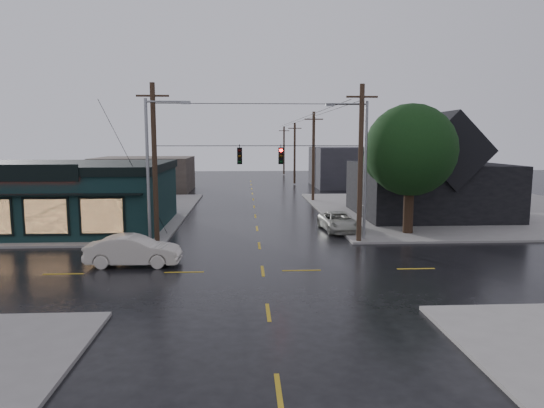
{
  "coord_description": "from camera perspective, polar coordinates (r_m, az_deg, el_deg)",
  "views": [
    {
      "loc": [
        -0.85,
        -24.13,
        6.68
      ],
      "look_at": [
        0.73,
        4.53,
        2.86
      ],
      "focal_mm": 32.0,
      "sensor_mm": 36.0,
      "label": 1
    }
  ],
  "objects": [
    {
      "name": "sedan_cream",
      "position": [
        26.96,
        -15.98,
        -5.29
      ],
      "size": [
        4.97,
        1.82,
        1.63
      ],
      "primitive_type": "imported",
      "rotation": [
        0.0,
        0.0,
        1.55
      ],
      "color": "beige",
      "rests_on": "ground"
    },
    {
      "name": "bg_building_east",
      "position": [
        71.26,
        10.56,
        4.33
      ],
      "size": [
        14.0,
        12.0,
        5.6
      ],
      "primitive_type": "cube",
      "color": "#28282D",
      "rests_on": "ground"
    },
    {
      "name": "sidewalk_ne",
      "position": [
        49.25,
        21.93,
        -0.68
      ],
      "size": [
        28.0,
        28.0,
        0.15
      ],
      "primitive_type": "cube",
      "color": "gray",
      "rests_on": "ground"
    },
    {
      "name": "pizza_shop",
      "position": [
        39.89,
        -23.91,
        0.99
      ],
      "size": [
        16.3,
        12.34,
        4.9
      ],
      "color": "black",
      "rests_on": "ground"
    },
    {
      "name": "utility_pole_ne",
      "position": [
        32.2,
        10.15,
        -4.52
      ],
      "size": [
        2.0,
        0.32,
        10.15
      ],
      "primitive_type": null,
      "color": "black",
      "rests_on": "ground"
    },
    {
      "name": "utility_pole_far_b",
      "position": [
        72.81,
        2.65,
        2.31
      ],
      "size": [
        2.0,
        0.32,
        9.15
      ],
      "primitive_type": null,
      "color": "black",
      "rests_on": "ground"
    },
    {
      "name": "suv_silver",
      "position": [
        35.96,
        7.88,
        -2.07
      ],
      "size": [
        2.71,
        5.19,
        1.39
      ],
      "primitive_type": "imported",
      "rotation": [
        0.0,
        0.0,
        0.08
      ],
      "color": "#A9A99C",
      "rests_on": "ground"
    },
    {
      "name": "utility_pole_far_c",
      "position": [
        92.66,
        1.41,
        3.44
      ],
      "size": [
        2.0,
        0.32,
        9.15
      ],
      "primitive_type": null,
      "color": "black",
      "rests_on": "ground"
    },
    {
      "name": "bg_building_west",
      "position": [
        65.61,
        -14.74,
        3.42
      ],
      "size": [
        12.0,
        10.0,
        4.4
      ],
      "primitive_type": "cube",
      "color": "#382E29",
      "rests_on": "ground"
    },
    {
      "name": "span_signal_assembly",
      "position": [
        30.66,
        -1.39,
        5.74
      ],
      "size": [
        13.0,
        0.48,
        1.23
      ],
      "color": "black",
      "rests_on": "ground"
    },
    {
      "name": "corner_tree",
      "position": [
        35.11,
        15.99,
        6.09
      ],
      "size": [
        6.4,
        6.4,
        9.02
      ],
      "color": "black",
      "rests_on": "ground"
    },
    {
      "name": "utility_pole_far_a",
      "position": [
        53.06,
        4.83,
        0.32
      ],
      "size": [
        2.0,
        0.32,
        9.65
      ],
      "primitive_type": null,
      "color": "black",
      "rests_on": "ground"
    },
    {
      "name": "sidewalk_nw",
      "position": [
        48.55,
        -26.35,
        -1.03
      ],
      "size": [
        28.0,
        28.0,
        0.15
      ],
      "primitive_type": "cube",
      "color": "gray",
      "rests_on": "ground"
    },
    {
      "name": "streetlight_nw",
      "position": [
        31.23,
        -14.11,
        -5.01
      ],
      "size": [
        5.4,
        0.3,
        9.15
      ],
      "primitive_type": null,
      "color": "gray",
      "rests_on": "ground"
    },
    {
      "name": "utility_pole_nw",
      "position": [
        31.85,
        -13.35,
        -4.74
      ],
      "size": [
        2.0,
        0.32,
        10.15
      ],
      "primitive_type": null,
      "color": "black",
      "rests_on": "ground"
    },
    {
      "name": "ground_plane",
      "position": [
        25.05,
        -1.11,
        -7.89
      ],
      "size": [
        160.0,
        160.0,
        0.0
      ],
      "primitive_type": "plane",
      "color": "black"
    },
    {
      "name": "ne_building",
      "position": [
        44.13,
        17.95,
        4.34
      ],
      "size": [
        12.6,
        11.6,
        8.75
      ],
      "color": "black",
      "rests_on": "ground"
    },
    {
      "name": "streetlight_ne",
      "position": [
        32.98,
        10.71,
        -4.24
      ],
      "size": [
        5.4,
        0.3,
        9.15
      ],
      "primitive_type": null,
      "color": "gray",
      "rests_on": "ground"
    }
  ]
}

